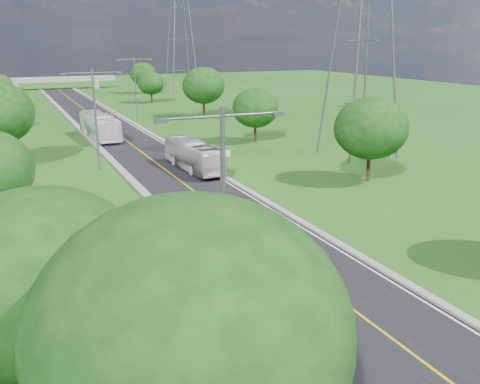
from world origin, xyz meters
name	(u,v)px	position (x,y,z in m)	size (l,w,h in m)	color
ground	(125,140)	(0.00, 60.00, 0.00)	(260.00, 260.00, 0.00)	#205117
road	(116,133)	(0.00, 66.00, 0.03)	(8.00, 150.00, 0.06)	black
curb_left	(85,135)	(-4.25, 66.00, 0.11)	(0.50, 150.00, 0.22)	gray
curb_right	(145,130)	(4.25, 66.00, 0.11)	(0.50, 150.00, 0.22)	gray
speed_limit_sign	(227,158)	(5.20, 37.98, 1.60)	(0.55, 0.09, 2.40)	slate
overpass	(56,80)	(0.00, 140.00, 2.41)	(30.00, 3.00, 3.20)	gray
streetlight_near_left	(223,198)	(-6.00, 12.00, 5.94)	(5.90, 0.25, 10.00)	slate
streetlight_mid_left	(95,111)	(-6.00, 45.00, 5.94)	(5.90, 0.25, 10.00)	slate
streetlight_far_right	(135,83)	(6.00, 78.00, 5.94)	(5.90, 0.25, 10.00)	slate
power_tower_near	(364,27)	(22.00, 40.00, 14.01)	(9.00, 6.40, 28.00)	slate
power_tower_far	(180,33)	(26.00, 115.00, 14.01)	(9.00, 6.40, 28.00)	slate
tree_la	(42,280)	(-14.00, 8.00, 5.27)	(7.14, 7.14, 8.30)	black
tree_lf	(191,332)	(-11.00, 2.00, 5.89)	(7.98, 7.98, 9.28)	black
tree_rb	(371,128)	(16.00, 30.00, 4.95)	(6.72, 6.72, 7.82)	black
tree_rc	(255,108)	(15.00, 52.00, 4.33)	(5.88, 5.88, 6.84)	black
tree_rd	(203,85)	(17.00, 76.00, 5.27)	(7.14, 7.14, 8.30)	black
tree_re	(151,83)	(14.50, 100.00, 4.02)	(5.46, 5.46, 6.35)	black
tree_rf	(143,74)	(18.00, 120.00, 4.64)	(6.30, 6.30, 7.33)	black
bus_outbound	(194,156)	(2.63, 40.58, 1.52)	(2.46, 10.50, 2.93)	silver
bus_inbound	(100,126)	(-2.76, 62.35, 1.72)	(2.78, 11.89, 3.31)	white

